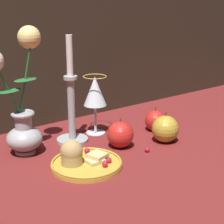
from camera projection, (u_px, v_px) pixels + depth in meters
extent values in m
plane|color=maroon|center=(96.00, 149.00, 1.08)|extent=(2.40, 2.40, 0.00)
cylinder|color=#A3A3A8|center=(25.00, 151.00, 1.05)|extent=(0.06, 0.06, 0.01)
ellipsoid|color=#A3A3A8|center=(24.00, 139.00, 1.04)|extent=(0.10, 0.10, 0.07)
cylinder|color=#A3A3A8|center=(23.00, 122.00, 1.03)|extent=(0.05, 0.05, 0.05)
torus|color=#A3A3A8|center=(23.00, 114.00, 1.02)|extent=(0.06, 0.06, 0.01)
cylinder|color=#23662D|center=(8.00, 88.00, 0.98)|extent=(0.07, 0.02, 0.15)
ellipsoid|color=#23662D|center=(9.00, 91.00, 0.99)|extent=(0.08, 0.06, 0.00)
cylinder|color=#23662D|center=(26.00, 76.00, 1.01)|extent=(0.05, 0.02, 0.20)
ellipsoid|color=#23662D|center=(25.00, 80.00, 1.01)|extent=(0.08, 0.06, 0.00)
sphere|color=#EFD67A|center=(29.00, 37.00, 0.99)|extent=(0.06, 0.06, 0.06)
cylinder|color=gold|center=(87.00, 165.00, 0.97)|extent=(0.19, 0.19, 0.01)
torus|color=gold|center=(87.00, 162.00, 0.97)|extent=(0.18, 0.18, 0.01)
cylinder|color=tan|center=(72.00, 157.00, 0.96)|extent=(0.06, 0.06, 0.04)
sphere|color=tan|center=(72.00, 151.00, 0.95)|extent=(0.06, 0.06, 0.06)
cube|color=#DBBC7A|center=(94.00, 161.00, 0.97)|extent=(0.04, 0.04, 0.01)
cube|color=#DBBC7A|center=(98.00, 155.00, 0.98)|extent=(0.05, 0.05, 0.01)
sphere|color=#AD192D|center=(105.00, 164.00, 0.94)|extent=(0.01, 0.01, 0.01)
sphere|color=#AD192D|center=(109.00, 160.00, 0.97)|extent=(0.01, 0.01, 0.01)
sphere|color=#AD192D|center=(106.00, 156.00, 0.99)|extent=(0.02, 0.02, 0.02)
sphere|color=#AD192D|center=(100.00, 153.00, 1.00)|extent=(0.02, 0.02, 0.02)
sphere|color=#AD192D|center=(87.00, 151.00, 1.03)|extent=(0.02, 0.02, 0.02)
cylinder|color=silver|center=(96.00, 132.00, 1.21)|extent=(0.06, 0.06, 0.00)
cylinder|color=silver|center=(95.00, 119.00, 1.19)|extent=(0.01, 0.01, 0.09)
cone|color=silver|center=(95.00, 91.00, 1.16)|extent=(0.07, 0.07, 0.09)
cone|color=maroon|center=(95.00, 95.00, 1.17)|extent=(0.06, 0.06, 0.06)
torus|color=gold|center=(95.00, 77.00, 1.15)|extent=(0.07, 0.07, 0.00)
cylinder|color=#A3A3A8|center=(72.00, 140.00, 1.14)|extent=(0.09, 0.09, 0.01)
cylinder|color=#A3A3A8|center=(71.00, 110.00, 1.11)|extent=(0.02, 0.02, 0.18)
cylinder|color=#A3A3A8|center=(70.00, 78.00, 1.08)|extent=(0.04, 0.04, 0.01)
cylinder|color=white|center=(70.00, 56.00, 1.06)|extent=(0.02, 0.02, 0.12)
cylinder|color=black|center=(69.00, 33.00, 1.04)|extent=(0.00, 0.00, 0.01)
sphere|color=#B2932D|center=(165.00, 129.00, 1.12)|extent=(0.08, 0.08, 0.08)
cylinder|color=#4C3319|center=(166.00, 114.00, 1.11)|extent=(0.00, 0.00, 0.01)
sphere|color=red|center=(120.00, 135.00, 1.08)|extent=(0.08, 0.08, 0.08)
cylinder|color=#4C3319|center=(120.00, 120.00, 1.07)|extent=(0.00, 0.00, 0.01)
sphere|color=red|center=(155.00, 121.00, 1.22)|extent=(0.07, 0.07, 0.07)
cylinder|color=#4C3319|center=(156.00, 109.00, 1.21)|extent=(0.00, 0.00, 0.01)
sphere|color=#AD192D|center=(131.00, 133.00, 1.18)|extent=(0.02, 0.02, 0.02)
sphere|color=#AD192D|center=(147.00, 150.00, 1.06)|extent=(0.01, 0.01, 0.01)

